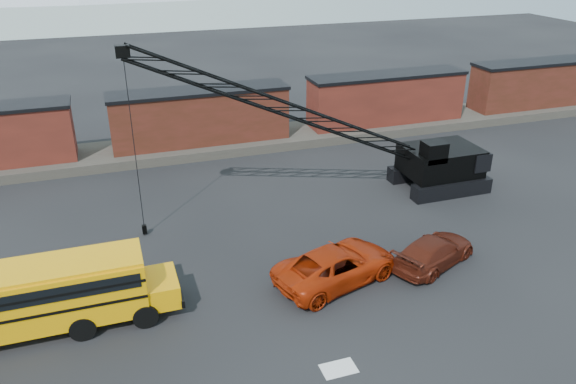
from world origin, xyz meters
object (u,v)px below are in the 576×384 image
(maroon_suv, at_px, (434,251))
(crawler_crane, at_px, (312,118))
(school_bus, at_px, (31,297))
(red_pickup, at_px, (337,265))

(maroon_suv, distance_m, crawler_crane, 10.38)
(school_bus, xyz_separation_m, maroon_suv, (19.06, -0.73, -1.02))
(school_bus, height_order, red_pickup, school_bus)
(red_pickup, height_order, crawler_crane, crawler_crane)
(school_bus, distance_m, maroon_suv, 19.10)
(school_bus, bearing_deg, crawler_crane, 26.25)
(maroon_suv, bearing_deg, crawler_crane, -1.57)
(school_bus, relative_size, red_pickup, 1.80)
(school_bus, distance_m, red_pickup, 13.75)
(red_pickup, distance_m, crawler_crane, 9.65)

